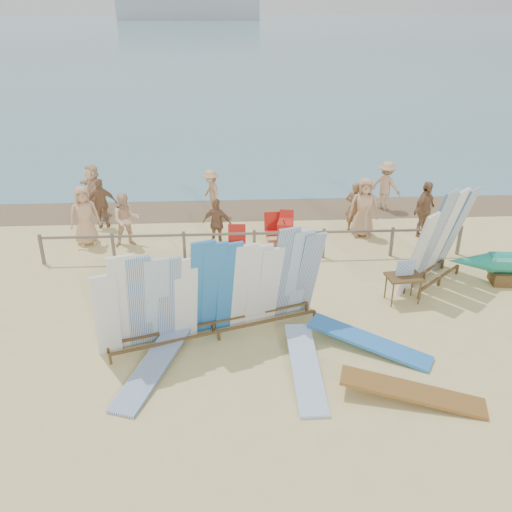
{
  "coord_description": "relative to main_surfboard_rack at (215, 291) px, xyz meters",
  "views": [
    {
      "loc": [
        -0.71,
        -11.11,
        6.88
      ],
      "look_at": [
        -0.05,
        1.12,
        1.0
      ],
      "focal_mm": 38.0,
      "sensor_mm": 36.0,
      "label": 1
    }
  ],
  "objects": [
    {
      "name": "beachgoer_6",
      "position": [
        4.56,
        5.46,
        -0.19
      ],
      "size": [
        0.98,
        0.58,
        1.89
      ],
      "primitive_type": "imported",
      "rotation": [
        0.0,
        0.0,
        6.12
      ],
      "color": "tan",
      "rests_on": "ground"
    },
    {
      "name": "beach_chair_right",
      "position": [
        1.73,
        5.09,
        -0.87
      ],
      "size": [
        0.61,
        0.63,
        0.89
      ],
      "rotation": [
        0.0,
        0.0,
        0.08
      ],
      "color": "red",
      "rests_on": "ground"
    },
    {
      "name": "distant_ship",
      "position": [
        -10.95,
        180.88,
        4.17
      ],
      "size": [
        45.0,
        8.0,
        14.0
      ],
      "color": "#999EA3",
      "rests_on": "ocean"
    },
    {
      "name": "beachgoer_0",
      "position": [
        -4.01,
        5.24,
        -0.21
      ],
      "size": [
        1.0,
        0.73,
        1.84
      ],
      "primitive_type": "imported",
      "rotation": [
        0.0,
        0.0,
        0.38
      ],
      "color": "tan",
      "rests_on": "ground"
    },
    {
      "name": "beachgoer_9",
      "position": [
        5.89,
        7.73,
        -0.26
      ],
      "size": [
        1.15,
        1.08,
        1.74
      ],
      "primitive_type": "imported",
      "rotation": [
        0.0,
        0.0,
        2.43
      ],
      "color": "tan",
      "rests_on": "ground"
    },
    {
      "name": "beachgoer_3",
      "position": [
        -0.25,
        7.52,
        -0.33
      ],
      "size": [
        0.78,
        1.12,
        1.6
      ],
      "primitive_type": "imported",
      "rotation": [
        0.0,
        0.0,
        5.09
      ],
      "color": "tan",
      "rests_on": "ground"
    },
    {
      "name": "flat_board_d",
      "position": [
        3.29,
        -0.69,
        -1.13
      ],
      "size": [
        2.59,
        1.89,
        0.37
      ],
      "primitive_type": "cube",
      "rotation": [
        0.11,
        0.0,
        1.02
      ],
      "color": "blue",
      "rests_on": "ground"
    },
    {
      "name": "beachgoer_11",
      "position": [
        -4.36,
        8.03,
        -0.28
      ],
      "size": [
        1.23,
        1.63,
        1.71
      ],
      "primitive_type": "imported",
      "rotation": [
        0.0,
        0.0,
        5.23
      ],
      "color": "beige",
      "rests_on": "ground"
    },
    {
      "name": "beach_chair_left",
      "position": [
        0.56,
        4.34,
        -0.89
      ],
      "size": [
        0.53,
        0.55,
        0.82
      ],
      "rotation": [
        0.0,
        0.0,
        -0.04
      ],
      "color": "red",
      "rests_on": "ground"
    },
    {
      "name": "wet_sand_strip",
      "position": [
        1.05,
        8.08,
        -1.13
      ],
      "size": [
        40.0,
        2.6,
        0.01
      ],
      "primitive_type": "cube",
      "color": "brown",
      "rests_on": "ground"
    },
    {
      "name": "vendor_table",
      "position": [
        4.6,
        1.28,
        -0.76
      ],
      "size": [
        0.91,
        0.69,
        1.13
      ],
      "rotation": [
        0.0,
        0.0,
        0.11
      ],
      "color": "brown",
      "rests_on": "ground"
    },
    {
      "name": "ocean",
      "position": [
        1.05,
        128.88,
        -1.13
      ],
      "size": [
        320.0,
        240.0,
        0.02
      ],
      "primitive_type": "cube",
      "color": "teal",
      "rests_on": "ground"
    },
    {
      "name": "flat_board_b",
      "position": [
        1.81,
        -1.43,
        -1.13
      ],
      "size": [
        0.57,
        2.7,
        0.29
      ],
      "primitive_type": "cube",
      "rotation": [
        0.08,
        0.0,
        0.0
      ],
      "color": "#8AB2DD",
      "rests_on": "ground"
    },
    {
      "name": "side_surfboard_rack",
      "position": [
        5.68,
        2.17,
        0.1
      ],
      "size": [
        2.26,
        2.11,
        2.72
      ],
      "rotation": [
        0.0,
        0.0,
        0.72
      ],
      "color": "brown",
      "rests_on": "ground"
    },
    {
      "name": "ground",
      "position": [
        1.05,
        0.88,
        -1.13
      ],
      "size": [
        160.0,
        160.0,
        0.0
      ],
      "primitive_type": "plane",
      "color": "#DDCC7F",
      "rests_on": "ground"
    },
    {
      "name": "beachgoer_10",
      "position": [
        6.42,
        5.25,
        -0.23
      ],
      "size": [
        1.1,
        1.02,
        1.8
      ],
      "primitive_type": "imported",
      "rotation": [
        0.0,
        0.0,
        0.69
      ],
      "color": "#8C6042",
      "rests_on": "ground"
    },
    {
      "name": "main_surfboard_rack",
      "position": [
        0.0,
        0.0,
        0.0
      ],
      "size": [
        4.97,
        2.18,
        2.51
      ],
      "rotation": [
        0.0,
        0.0,
        0.32
      ],
      "color": "brown",
      "rests_on": "ground"
    },
    {
      "name": "stroller",
      "position": [
        2.04,
        4.84,
        -0.72
      ],
      "size": [
        0.66,
        0.83,
        1.03
      ],
      "rotation": [
        0.0,
        0.0,
        -0.2
      ],
      "color": "red",
      "rests_on": "ground"
    },
    {
      "name": "beachgoer_2",
      "position": [
        -2.75,
        5.07,
        -0.3
      ],
      "size": [
        0.87,
        0.55,
        1.66
      ],
      "primitive_type": "imported",
      "rotation": [
        0.0,
        0.0,
        0.21
      ],
      "color": "beige",
      "rests_on": "ground"
    },
    {
      "name": "fence",
      "position": [
        1.05,
        3.88,
        -0.5
      ],
      "size": [
        12.08,
        0.08,
        0.9
      ],
      "color": "#665A4D",
      "rests_on": "ground"
    },
    {
      "name": "flat_board_c",
      "position": [
        3.7,
        -2.36,
        -1.13
      ],
      "size": [
        2.74,
        1.31,
        0.38
      ],
      "primitive_type": "cube",
      "rotation": [
        0.11,
        0.0,
        1.28
      ],
      "color": "brown",
      "rests_on": "ground"
    },
    {
      "name": "beachgoer_extra_1",
      "position": [
        -3.77,
        6.56,
        -0.31
      ],
      "size": [
        1.0,
        0.5,
        1.65
      ],
      "primitive_type": "imported",
      "rotation": [
        0.0,
        0.0,
        3.23
      ],
      "color": "#8C6042",
      "rests_on": "ground"
    },
    {
      "name": "flat_board_e",
      "position": [
        -1.27,
        -1.25,
        -1.13
      ],
      "size": [
        1.43,
        2.73,
        0.25
      ],
      "primitive_type": "cube",
      "rotation": [
        0.07,
        0.0,
        -0.34
      ],
      "color": "silver",
      "rests_on": "ground"
    },
    {
      "name": "beachgoer_7",
      "position": [
        4.35,
        5.82,
        -0.32
      ],
      "size": [
        0.67,
        0.52,
        1.63
      ],
      "primitive_type": "imported",
      "rotation": [
        0.0,
        0.0,
        2.77
      ],
      "color": "#8C6042",
      "rests_on": "ground"
    },
    {
      "name": "beachgoer_4",
      "position": [
        -0.01,
        4.79,
        -0.36
      ],
      "size": [
        0.98,
        0.66,
        1.53
      ],
      "primitive_type": "imported",
      "rotation": [
        0.0,
        0.0,
        2.81
      ],
      "color": "#8C6042",
      "rests_on": "ground"
    }
  ]
}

